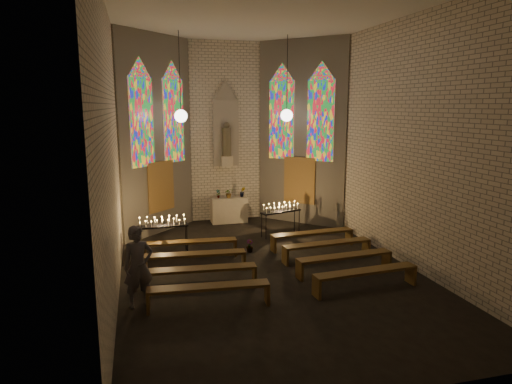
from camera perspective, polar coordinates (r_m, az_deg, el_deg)
floor at (r=13.10m, az=1.37°, el=-9.59°), size 12.00×12.00×0.00m
room at (r=15.57m, az=-2.02°, el=7.67°), size 8.22×12.43×7.00m
altar at (r=18.04m, az=-3.40°, el=-2.24°), size 1.40×0.60×1.00m
flower_vase_left at (r=17.82m, az=-4.74°, el=-0.21°), size 0.20×0.15×0.34m
flower_vase_center at (r=17.86m, az=-3.41°, el=-0.12°), size 0.38×0.34×0.37m
flower_vase_right at (r=18.02m, az=-1.71°, el=0.03°), size 0.25×0.21×0.40m
aisle_flower_pot at (r=14.48m, az=-0.80°, el=-6.76°), size 0.27×0.27×0.39m
votive_stand_left at (r=14.39m, az=-11.62°, el=-3.86°), size 1.56×0.42×1.14m
votive_stand_right at (r=16.12m, az=3.12°, el=-2.15°), size 1.55×0.78×1.11m
pew_left_0 at (r=14.03m, az=-8.19°, el=-6.43°), size 2.80×0.61×0.53m
pew_right_0 at (r=14.95m, az=7.06°, el=-5.32°), size 2.80×0.61×0.53m
pew_left_1 at (r=12.89m, az=-7.57°, el=-7.98°), size 2.80×0.61×0.53m
pew_right_1 at (r=13.89m, az=8.89°, el=-6.63°), size 2.80×0.61×0.53m
pew_left_2 at (r=11.77m, az=-6.82°, el=-9.82°), size 2.80×0.61×0.53m
pew_right_2 at (r=12.86m, az=11.03°, el=-8.14°), size 2.80×0.61×0.53m
pew_left_3 at (r=10.66m, az=-5.91°, el=-12.04°), size 2.80×0.61×0.53m
pew_right_3 at (r=11.85m, az=13.56°, el=-9.90°), size 2.80×0.61×0.53m
visitor at (r=10.84m, az=-14.49°, el=-9.02°), size 0.78×0.61×1.90m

